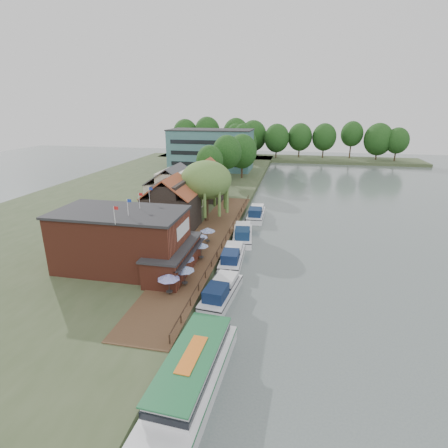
# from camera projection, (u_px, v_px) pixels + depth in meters

# --- Properties ---
(ground) EXTENTS (260.00, 260.00, 0.00)m
(ground) POSITION_uv_depth(u_px,v_px,m) (253.00, 283.00, 41.50)
(ground) COLOR #4F5B5A
(ground) RESTS_ON ground
(land_bank) EXTENTS (50.00, 140.00, 1.00)m
(land_bank) POSITION_uv_depth(u_px,v_px,m) (141.00, 196.00, 79.52)
(land_bank) COLOR #384728
(land_bank) RESTS_ON ground
(quay_deck) EXTENTS (6.00, 50.00, 0.10)m
(quay_deck) POSITION_uv_depth(u_px,v_px,m) (208.00, 240.00, 51.96)
(quay_deck) COLOR #47301E
(quay_deck) RESTS_ON land_bank
(quay_rail) EXTENTS (0.20, 49.00, 1.00)m
(quay_rail) POSITION_uv_depth(u_px,v_px,m) (227.00, 237.00, 51.77)
(quay_rail) COLOR black
(quay_rail) RESTS_ON land_bank
(pub) EXTENTS (20.00, 11.00, 7.30)m
(pub) POSITION_uv_depth(u_px,v_px,m) (137.00, 241.00, 41.74)
(pub) COLOR maroon
(pub) RESTS_ON land_bank
(hotel_block) EXTENTS (25.40, 12.40, 12.30)m
(hotel_block) POSITION_uv_depth(u_px,v_px,m) (211.00, 149.00, 108.35)
(hotel_block) COLOR #38666B
(hotel_block) RESTS_ON land_bank
(cottage_a) EXTENTS (8.60, 7.60, 8.50)m
(cottage_a) POSITION_uv_depth(u_px,v_px,m) (171.00, 203.00, 55.66)
(cottage_a) COLOR black
(cottage_a) RESTS_ON land_bank
(cottage_b) EXTENTS (9.60, 8.60, 8.50)m
(cottage_b) POSITION_uv_depth(u_px,v_px,m) (174.00, 189.00, 65.51)
(cottage_b) COLOR beige
(cottage_b) RESTS_ON land_bank
(cottage_c) EXTENTS (7.60, 7.60, 8.50)m
(cottage_c) POSITION_uv_depth(u_px,v_px,m) (207.00, 180.00, 73.10)
(cottage_c) COLOR black
(cottage_c) RESTS_ON land_bank
(willow) EXTENTS (8.60, 8.60, 10.43)m
(willow) POSITION_uv_depth(u_px,v_px,m) (206.00, 191.00, 59.14)
(willow) COLOR #476B2D
(willow) RESTS_ON land_bank
(umbrella_0) EXTENTS (2.40, 2.40, 2.38)m
(umbrella_0) POSITION_uv_depth(u_px,v_px,m) (169.00, 284.00, 36.38)
(umbrella_0) COLOR #1C1C9A
(umbrella_0) RESTS_ON quay_deck
(umbrella_1) EXTENTS (2.26, 2.26, 2.38)m
(umbrella_1) POSITION_uv_depth(u_px,v_px,m) (185.00, 276.00, 38.22)
(umbrella_1) COLOR navy
(umbrella_1) RESTS_ON quay_deck
(umbrella_2) EXTENTS (2.38, 2.38, 2.38)m
(umbrella_2) POSITION_uv_depth(u_px,v_px,m) (185.00, 264.00, 41.02)
(umbrella_2) COLOR navy
(umbrella_2) RESTS_ON quay_deck
(umbrella_3) EXTENTS (1.95, 1.95, 2.38)m
(umbrella_3) POSITION_uv_depth(u_px,v_px,m) (201.00, 251.00, 44.79)
(umbrella_3) COLOR #1B4394
(umbrella_3) RESTS_ON quay_deck
(umbrella_4) EXTENTS (2.31, 2.31, 2.38)m
(umbrella_4) POSITION_uv_depth(u_px,v_px,m) (200.00, 242.00, 47.88)
(umbrella_4) COLOR #1B3595
(umbrella_4) RESTS_ON quay_deck
(umbrella_5) EXTENTS (2.22, 2.22, 2.38)m
(umbrella_5) POSITION_uv_depth(u_px,v_px,m) (208.00, 235.00, 50.18)
(umbrella_5) COLOR navy
(umbrella_5) RESTS_ON quay_deck
(cruiser_0) EXTENTS (4.06, 9.84, 2.31)m
(cruiser_0) POSITION_uv_depth(u_px,v_px,m) (221.00, 289.00, 37.76)
(cruiser_0) COLOR silver
(cruiser_0) RESTS_ON ground
(cruiser_1) EXTENTS (3.53, 9.72, 2.31)m
(cruiser_1) POSITION_uv_depth(u_px,v_px,m) (232.00, 255.00, 46.49)
(cruiser_1) COLOR white
(cruiser_1) RESTS_ON ground
(cruiser_2) EXTENTS (4.46, 10.33, 2.43)m
(cruiser_2) POSITION_uv_depth(u_px,v_px,m) (243.00, 232.00, 54.50)
(cruiser_2) COLOR white
(cruiser_2) RESTS_ON ground
(cruiser_3) EXTENTS (3.38, 10.01, 2.42)m
(cruiser_3) POSITION_uv_depth(u_px,v_px,m) (256.00, 212.00, 65.04)
(cruiser_3) COLOR white
(cruiser_3) RESTS_ON ground
(tour_boat) EXTENTS (4.78, 14.47, 3.12)m
(tour_boat) POSITION_uv_depth(u_px,v_px,m) (189.00, 378.00, 24.86)
(tour_boat) COLOR silver
(tour_boat) RESTS_ON ground
(swan) EXTENTS (0.44, 0.44, 0.44)m
(swan) POSITION_uv_depth(u_px,v_px,m) (223.00, 325.00, 33.17)
(swan) COLOR white
(swan) RESTS_ON ground
(bank_tree_0) EXTENTS (6.20, 6.20, 10.59)m
(bank_tree_0) POSITION_uv_depth(u_px,v_px,m) (210.00, 168.00, 80.47)
(bank_tree_0) COLOR #143811
(bank_tree_0) RESTS_ON land_bank
(bank_tree_1) EXTENTS (7.27, 7.27, 12.31)m
(bank_tree_1) POSITION_uv_depth(u_px,v_px,m) (227.00, 160.00, 86.81)
(bank_tree_1) COLOR #143811
(bank_tree_1) RESTS_ON land_bank
(bank_tree_2) EXTENTS (8.05, 8.05, 11.91)m
(bank_tree_2) POSITION_uv_depth(u_px,v_px,m) (242.00, 156.00, 95.03)
(bank_tree_2) COLOR #143811
(bank_tree_2) RESTS_ON land_bank
(bank_tree_3) EXTENTS (7.57, 7.57, 11.91)m
(bank_tree_3) POSITION_uv_depth(u_px,v_px,m) (245.00, 148.00, 114.03)
(bank_tree_3) COLOR #143811
(bank_tree_3) RESTS_ON land_bank
(bank_tree_4) EXTENTS (6.38, 6.38, 13.28)m
(bank_tree_4) POSITION_uv_depth(u_px,v_px,m) (243.00, 143.00, 123.08)
(bank_tree_4) COLOR #143811
(bank_tree_4) RESTS_ON land_bank
(bank_tree_5) EXTENTS (6.25, 6.25, 12.86)m
(bank_tree_5) POSITION_uv_depth(u_px,v_px,m) (235.00, 141.00, 130.29)
(bank_tree_5) COLOR #143811
(bank_tree_5) RESTS_ON land_bank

